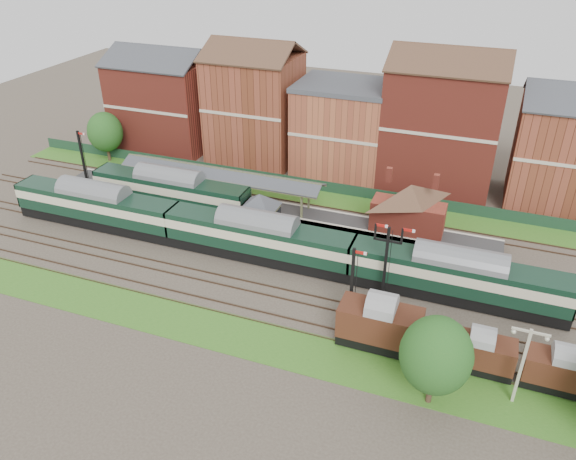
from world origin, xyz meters
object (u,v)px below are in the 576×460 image
(signal_box, at_px, (260,217))
(semaphore_bracket, at_px, (386,259))
(goods_van_a, at_px, (380,324))
(platform_railcar, at_px, (171,190))
(dmu_train, at_px, (258,237))

(signal_box, bearing_deg, semaphore_bracket, -20.92)
(signal_box, relative_size, goods_van_a, 0.87)
(semaphore_bracket, distance_m, goods_van_a, 6.96)
(semaphore_bracket, relative_size, goods_van_a, 1.19)
(semaphore_bracket, height_order, platform_railcar, semaphore_bracket)
(dmu_train, relative_size, platform_railcar, 3.03)
(signal_box, distance_m, goods_van_a, 20.21)
(semaphore_bracket, xyz_separation_m, goods_van_a, (1.02, -6.50, -2.28))
(dmu_train, height_order, goods_van_a, dmu_train)
(signal_box, relative_size, platform_railcar, 0.30)
(goods_van_a, bearing_deg, dmu_train, 148.93)
(semaphore_bracket, xyz_separation_m, dmu_train, (-13.92, 2.50, -1.92))
(semaphore_bracket, height_order, goods_van_a, semaphore_bracket)
(semaphore_bracket, bearing_deg, platform_railcar, 162.31)
(goods_van_a, bearing_deg, platform_railcar, 152.07)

